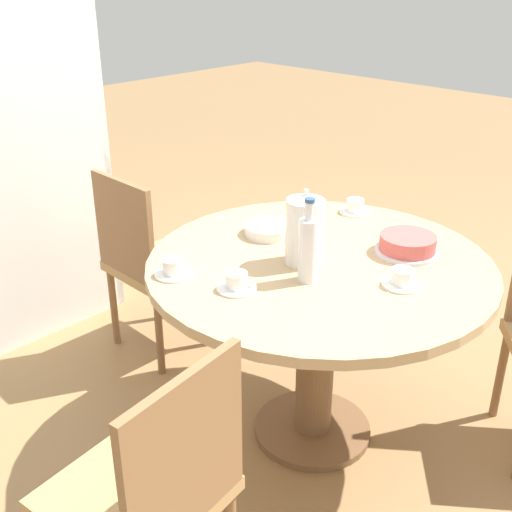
# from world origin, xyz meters

# --- Properties ---
(ground_plane) EXTENTS (14.00, 14.00, 0.00)m
(ground_plane) POSITION_xyz_m (0.00, 0.00, 0.00)
(ground_plane) COLOR #937047
(dining_table) EXTENTS (1.22, 1.22, 0.76)m
(dining_table) POSITION_xyz_m (0.00, 0.00, 0.61)
(dining_table) COLOR brown
(dining_table) RESTS_ON ground_plane
(chair_a) EXTENTS (0.43, 0.43, 0.89)m
(chair_a) POSITION_xyz_m (-0.04, 0.93, 0.47)
(chair_a) COLOR olive
(chair_a) RESTS_ON ground_plane
(chair_b) EXTENTS (0.47, 0.47, 0.89)m
(chair_b) POSITION_xyz_m (-0.91, -0.18, 0.47)
(chair_b) COLOR olive
(chair_b) RESTS_ON ground_plane
(bookshelf) EXTENTS (0.88, 0.28, 1.79)m
(bookshelf) POSITION_xyz_m (-0.33, 1.53, 0.87)
(bookshelf) COLOR silver
(bookshelf) RESTS_ON ground_plane
(coffee_pot) EXTENTS (0.13, 0.13, 0.27)m
(coffee_pot) POSITION_xyz_m (-0.05, 0.04, 0.88)
(coffee_pot) COLOR white
(coffee_pot) RESTS_ON dining_table
(water_bottle) EXTENTS (0.06, 0.06, 0.29)m
(water_bottle) POSITION_xyz_m (-0.15, -0.06, 0.88)
(water_bottle) COLOR silver
(water_bottle) RESTS_ON dining_table
(cake_main) EXTENTS (0.23, 0.23, 0.07)m
(cake_main) POSITION_xyz_m (0.27, -0.18, 0.79)
(cake_main) COLOR silver
(cake_main) RESTS_ON dining_table
(cup_a) EXTENTS (0.13, 0.13, 0.06)m
(cup_a) POSITION_xyz_m (-0.43, 0.29, 0.78)
(cup_a) COLOR white
(cup_a) RESTS_ON dining_table
(cup_b) EXTENTS (0.13, 0.13, 0.06)m
(cup_b) POSITION_xyz_m (0.47, 0.19, 0.78)
(cup_b) COLOR white
(cup_b) RESTS_ON dining_table
(cup_c) EXTENTS (0.13, 0.13, 0.06)m
(cup_c) POSITION_xyz_m (0.04, -0.31, 0.78)
(cup_c) COLOR white
(cup_c) RESTS_ON dining_table
(cup_d) EXTENTS (0.13, 0.13, 0.06)m
(cup_d) POSITION_xyz_m (-0.35, 0.06, 0.78)
(cup_d) COLOR white
(cup_d) RESTS_ON dining_table
(plate_stack) EXTENTS (0.19, 0.19, 0.04)m
(plate_stack) POSITION_xyz_m (0.05, 0.29, 0.78)
(plate_stack) COLOR white
(plate_stack) RESTS_ON dining_table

